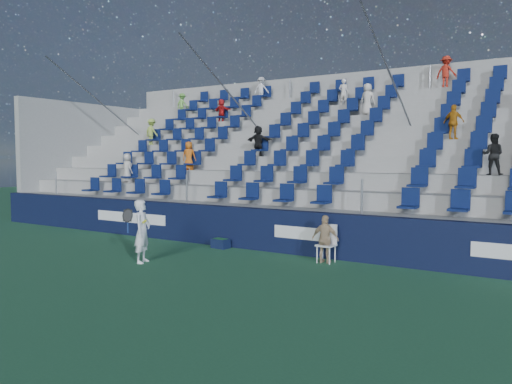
% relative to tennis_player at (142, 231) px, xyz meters
% --- Properties ---
extents(ground, '(70.00, 70.00, 0.00)m').
position_rel_tennis_player_xyz_m(ground, '(1.48, -0.06, -0.81)').
color(ground, '#2E6B44').
rests_on(ground, ground).
extents(sponsor_wall, '(24.00, 0.32, 1.20)m').
position_rel_tennis_player_xyz_m(sponsor_wall, '(1.48, 3.09, -0.21)').
color(sponsor_wall, black).
rests_on(sponsor_wall, ground).
extents(grandstand, '(24.00, 8.17, 6.63)m').
position_rel_tennis_player_xyz_m(grandstand, '(1.47, 8.18, 1.33)').
color(grandstand, '#9F9F9A').
rests_on(grandstand, ground).
extents(tennis_player, '(0.69, 0.68, 1.61)m').
position_rel_tennis_player_xyz_m(tennis_player, '(0.00, 0.00, 0.00)').
color(tennis_player, white).
rests_on(tennis_player, ground).
extents(line_judge_chair, '(0.45, 0.46, 0.97)m').
position_rel_tennis_player_xyz_m(line_judge_chair, '(3.94, 2.59, -0.25)').
color(line_judge_chair, white).
rests_on(line_judge_chair, ground).
extents(line_judge, '(0.73, 0.34, 1.22)m').
position_rel_tennis_player_xyz_m(line_judge, '(3.94, 2.44, -0.20)').
color(line_judge, tan).
rests_on(line_judge, ground).
extents(ball_bin, '(0.54, 0.38, 0.29)m').
position_rel_tennis_player_xyz_m(ball_bin, '(0.47, 2.69, -0.65)').
color(ball_bin, '#0F1837').
rests_on(ball_bin, ground).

